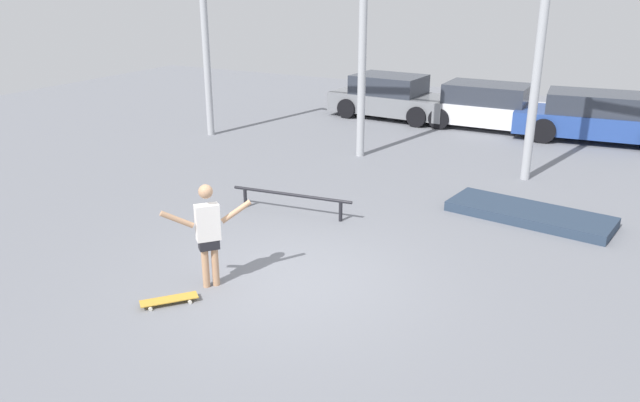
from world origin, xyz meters
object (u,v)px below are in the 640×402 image
(parked_car_white, at_px, (490,107))
(grind_rail, at_px, (291,198))
(parked_car_blue, at_px, (597,117))
(skateboarder, at_px, (208,230))
(parked_car_grey, at_px, (392,97))
(manual_pad, at_px, (529,214))
(skateboard, at_px, (169,300))

(parked_car_white, bearing_deg, grind_rail, -99.68)
(grind_rail, distance_m, parked_car_blue, 10.11)
(skateboarder, height_order, parked_car_white, skateboarder)
(skateboarder, distance_m, parked_car_grey, 12.48)
(manual_pad, relative_size, parked_car_grey, 0.74)
(skateboarder, distance_m, skateboard, 1.12)
(parked_car_grey, height_order, parked_car_white, parked_car_grey)
(manual_pad, relative_size, parked_car_white, 0.69)
(skateboard, relative_size, parked_car_blue, 0.16)
(grind_rail, bearing_deg, parked_car_blue, 63.30)
(skateboarder, distance_m, parked_car_white, 12.31)
(skateboarder, xyz_separation_m, parked_car_grey, (-2.14, 12.29, -0.25))
(parked_car_white, bearing_deg, manual_pad, -70.38)
(manual_pad, distance_m, parked_car_blue, 7.14)
(skateboarder, bearing_deg, parked_car_blue, 21.70)
(grind_rail, relative_size, parked_car_grey, 0.61)
(skateboard, xyz_separation_m, parked_car_grey, (-1.95, 13.01, 0.59))
(manual_pad, height_order, parked_car_white, parked_car_white)
(manual_pad, distance_m, parked_car_white, 7.66)
(grind_rail, relative_size, parked_car_white, 0.56)
(parked_car_white, xyz_separation_m, parked_car_blue, (3.00, -0.09, 0.01))
(skateboard, relative_size, parked_car_white, 0.17)
(skateboarder, bearing_deg, grind_rail, 48.79)
(manual_pad, height_order, parked_car_blue, parked_car_blue)
(skateboarder, xyz_separation_m, manual_pad, (3.64, 5.07, -0.81))
(skateboarder, bearing_deg, manual_pad, 4.46)
(manual_pad, relative_size, parked_car_blue, 0.65)
(parked_car_white, bearing_deg, skateboard, -95.61)
(parked_car_grey, bearing_deg, parked_car_white, 2.70)
(manual_pad, distance_m, grind_rail, 4.55)
(manual_pad, bearing_deg, parked_car_white, 109.72)
(grind_rail, distance_m, parked_car_white, 9.25)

